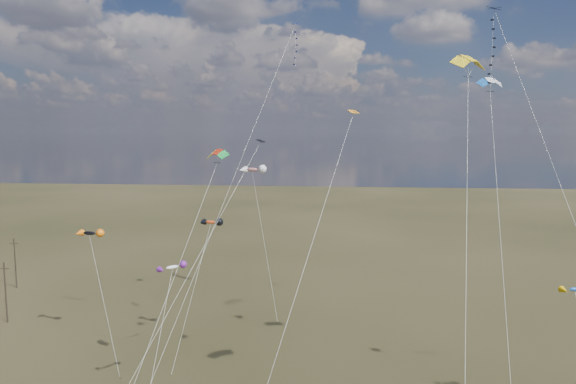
# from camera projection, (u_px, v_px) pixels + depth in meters

# --- Properties ---
(utility_pole_near) EXTENTS (1.40, 0.20, 8.00)m
(utility_pole_near) POSITION_uv_depth(u_px,v_px,m) (6.00, 292.00, 66.36)
(utility_pole_near) COLOR black
(utility_pole_near) RESTS_ON ground
(utility_pole_far) EXTENTS (1.40, 0.20, 8.00)m
(utility_pole_far) POSITION_uv_depth(u_px,v_px,m) (15.00, 263.00, 81.00)
(utility_pole_far) COLOR black
(utility_pole_far) RESTS_ON ground
(diamond_black_high) EXTENTS (8.01, 21.08, 35.54)m
(diamond_black_high) POSITION_uv_depth(u_px,v_px,m) (500.00, 66.00, 43.65)
(diamond_black_high) COLOR black
(diamond_black_high) RESTS_ON ground
(diamond_navy_tall) EXTENTS (12.65, 21.32, 37.43)m
(diamond_navy_tall) POSITION_uv_depth(u_px,v_px,m) (286.00, 66.00, 59.08)
(diamond_navy_tall) COLOR navy
(diamond_navy_tall) RESTS_ON ground
(diamond_black_mid) EXTENTS (11.41, 16.83, 23.99)m
(diamond_black_mid) POSITION_uv_depth(u_px,v_px,m) (211.00, 233.00, 45.62)
(diamond_black_mid) COLOR black
(diamond_black_mid) RESTS_ON ground
(diamond_orange_center) EXTENTS (8.85, 19.17, 26.61)m
(diamond_orange_center) POSITION_uv_depth(u_px,v_px,m) (319.00, 221.00, 39.16)
(diamond_orange_center) COLOR #C47517
(diamond_orange_center) RESTS_ON ground
(parafoil_yellow) EXTENTS (5.12, 19.81, 30.68)m
(parafoil_yellow) POSITION_uv_depth(u_px,v_px,m) (469.00, 60.00, 36.58)
(parafoil_yellow) COLOR gold
(parafoil_yellow) RESTS_ON ground
(parafoil_blue_white) EXTENTS (2.76, 17.51, 29.94)m
(parafoil_blue_white) POSITION_uv_depth(u_px,v_px,m) (491.00, 82.00, 45.94)
(parafoil_blue_white) COLOR blue
(parafoil_blue_white) RESTS_ON ground
(parafoil_tricolor) EXTENTS (7.64, 12.09, 23.55)m
(parafoil_tricolor) POSITION_uv_depth(u_px,v_px,m) (217.00, 153.00, 44.50)
(parafoil_tricolor) COLOR yellow
(parafoil_tricolor) RESTS_ON ground
(novelty_black_orange) EXTENTS (8.87, 9.74, 13.53)m
(novelty_black_orange) POSITION_uv_depth(u_px,v_px,m) (89.00, 233.00, 59.60)
(novelty_black_orange) COLOR black
(novelty_black_orange) RESTS_ON ground
(novelty_orange_black) EXTENTS (3.76, 8.55, 15.07)m
(novelty_orange_black) POSITION_uv_depth(u_px,v_px,m) (211.00, 223.00, 57.87)
(novelty_orange_black) COLOR #CF4418
(novelty_orange_black) RESTS_ON ground
(novelty_white_purple) EXTENTS (2.20, 11.46, 13.18)m
(novelty_white_purple) POSITION_uv_depth(u_px,v_px,m) (172.00, 268.00, 45.41)
(novelty_white_purple) COLOR white
(novelty_white_purple) RESTS_ON ground
(novelty_redwhite_stripe) EXTENTS (7.05, 11.32, 19.93)m
(novelty_redwhite_stripe) POSITION_uv_depth(u_px,v_px,m) (252.00, 170.00, 74.47)
(novelty_redwhite_stripe) COLOR red
(novelty_redwhite_stripe) RESTS_ON ground
(novelty_blue_yellow) EXTENTS (2.45, 10.26, 12.15)m
(novelty_blue_yellow) POSITION_uv_depth(u_px,v_px,m) (576.00, 290.00, 42.39)
(novelty_blue_yellow) COLOR blue
(novelty_blue_yellow) RESTS_ON ground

